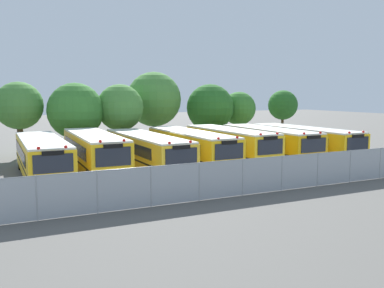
% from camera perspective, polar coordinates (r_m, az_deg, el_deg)
% --- Properties ---
extents(ground_plane, '(160.00, 160.00, 0.00)m').
position_cam_1_polar(ground_plane, '(30.52, -0.16, -2.99)').
color(ground_plane, '#595651').
extents(school_bus_0, '(2.58, 10.88, 2.58)m').
position_cam_1_polar(school_bus_0, '(27.67, -19.48, -1.55)').
color(school_bus_0, yellow).
rests_on(school_bus_0, ground_plane).
extents(school_bus_1, '(2.70, 10.49, 2.74)m').
position_cam_1_polar(school_bus_1, '(28.23, -12.99, -1.01)').
color(school_bus_1, yellow).
rests_on(school_bus_1, ground_plane).
extents(school_bus_2, '(2.63, 11.41, 2.53)m').
position_cam_1_polar(school_bus_2, '(29.12, -6.16, -0.84)').
color(school_bus_2, yellow).
rests_on(school_bus_2, ground_plane).
extents(school_bus_3, '(2.52, 11.09, 2.62)m').
position_cam_1_polar(school_bus_3, '(30.47, -0.18, -0.38)').
color(school_bus_3, yellow).
rests_on(school_bus_3, ground_plane).
extents(school_bus_4, '(2.54, 10.20, 2.68)m').
position_cam_1_polar(school_bus_4, '(31.99, 5.10, -0.01)').
color(school_bus_4, yellow).
rests_on(school_bus_4, ground_plane).
extents(school_bus_5, '(2.78, 10.55, 2.62)m').
position_cam_1_polar(school_bus_5, '(33.80, 10.28, 0.22)').
color(school_bus_5, '#EAA80C').
rests_on(school_bus_5, ground_plane).
extents(school_bus_6, '(2.84, 11.23, 2.58)m').
position_cam_1_polar(school_bus_6, '(35.79, 14.75, 0.43)').
color(school_bus_6, yellow).
rests_on(school_bus_6, ground_plane).
extents(tree_1, '(3.80, 3.80, 6.13)m').
position_cam_1_polar(tree_1, '(36.65, -22.32, 4.90)').
color(tree_1, '#4C3823').
rests_on(tree_1, ground_plane).
extents(tree_2, '(4.56, 4.56, 6.06)m').
position_cam_1_polar(tree_2, '(35.97, -15.31, 4.21)').
color(tree_2, '#4C3823').
rests_on(tree_2, ground_plane).
extents(tree_3, '(3.95, 3.95, 5.98)m').
position_cam_1_polar(tree_3, '(36.73, -9.53, 5.05)').
color(tree_3, '#4C3823').
rests_on(tree_3, ground_plane).
extents(tree_4, '(5.17, 5.17, 7.22)m').
position_cam_1_polar(tree_4, '(40.64, -5.33, 5.97)').
color(tree_4, '#4C3823').
rests_on(tree_4, ground_plane).
extents(tree_5, '(4.65, 4.65, 6.11)m').
position_cam_1_polar(tree_5, '(42.11, 2.61, 5.03)').
color(tree_5, '#4C3823').
rests_on(tree_5, ground_plane).
extents(tree_6, '(3.43, 3.43, 5.37)m').
position_cam_1_polar(tree_6, '(43.91, 6.20, 4.72)').
color(tree_6, '#4C3823').
rests_on(tree_6, ground_plane).
extents(tree_7, '(3.21, 3.21, 5.54)m').
position_cam_1_polar(tree_7, '(47.40, 12.10, 5.15)').
color(tree_7, '#4C3823').
rests_on(tree_7, ground_plane).
extents(chainlink_fence, '(27.37, 0.07, 1.90)m').
position_cam_1_polar(chainlink_fence, '(22.52, 9.47, -4.06)').
color(chainlink_fence, '#9EA0A3').
rests_on(chainlink_fence, ground_plane).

